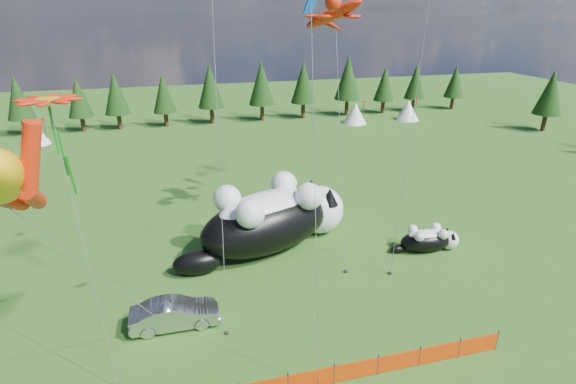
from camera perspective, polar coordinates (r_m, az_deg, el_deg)
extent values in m
plane|color=#113A0A|center=(22.29, -4.74, -19.19)|extent=(160.00, 160.00, 0.00)
cylinder|color=#262626|center=(19.92, -0.01, -23.11)|extent=(0.06, 0.06, 1.10)
cylinder|color=#262626|center=(20.38, 5.86, -21.97)|extent=(0.06, 0.06, 1.10)
cylinder|color=#262626|center=(21.01, 11.33, -20.70)|extent=(0.06, 0.06, 1.10)
cylinder|color=#262626|center=(21.82, 16.35, -19.36)|extent=(0.06, 0.06, 1.10)
cylinder|color=#262626|center=(22.77, 20.91, -18.01)|extent=(0.06, 0.06, 1.10)
cylinder|color=#262626|center=(23.85, 25.02, -16.68)|extent=(0.06, 0.06, 1.10)
cube|color=red|center=(20.16, 2.97, -22.66)|extent=(2.00, 0.04, 0.90)
cube|color=red|center=(20.71, 8.64, -21.45)|extent=(2.00, 0.04, 0.90)
cube|color=red|center=(21.43, 13.89, -20.14)|extent=(2.00, 0.04, 0.90)
cube|color=red|center=(22.31, 18.67, -18.78)|extent=(2.00, 0.04, 0.90)
cube|color=red|center=(23.32, 23.00, -17.43)|extent=(2.00, 0.04, 0.90)
ellipsoid|color=black|center=(29.05, -2.63, -3.99)|extent=(10.36, 7.50, 3.76)
ellipsoid|color=white|center=(28.65, -2.67, -2.30)|extent=(7.76, 5.49, 2.30)
sphere|color=white|center=(31.52, 4.04, -2.24)|extent=(3.35, 3.35, 3.35)
sphere|color=#F25E73|center=(32.39, 5.97, -1.62)|extent=(0.47, 0.47, 0.47)
ellipsoid|color=black|center=(27.51, -11.43, -8.79)|extent=(3.26, 2.42, 1.46)
cone|color=black|center=(30.29, 5.32, -0.57)|extent=(1.17, 1.17, 1.17)
cone|color=black|center=(31.71, 2.94, 0.57)|extent=(1.17, 1.17, 1.17)
sphere|color=white|center=(30.55, -0.51, 1.04)|extent=(1.76, 1.76, 1.76)
sphere|color=white|center=(28.54, 2.67, -0.56)|extent=(1.76, 1.76, 1.76)
sphere|color=white|center=(28.41, -7.73, -0.86)|extent=(1.76, 1.76, 1.76)
sphere|color=white|center=(26.24, -4.86, -2.75)|extent=(1.76, 1.76, 1.76)
ellipsoid|color=black|center=(30.75, 17.13, -5.95)|extent=(3.62, 1.94, 1.39)
ellipsoid|color=white|center=(30.59, 17.21, -5.37)|extent=(2.73, 1.40, 0.85)
sphere|color=white|center=(31.52, 19.78, -5.75)|extent=(1.24, 1.24, 1.24)
sphere|color=#F25E73|center=(31.77, 20.62, -5.64)|extent=(0.17, 0.17, 0.17)
ellipsoid|color=black|center=(30.20, 13.86, -7.04)|extent=(1.13, 0.64, 0.54)
cone|color=black|center=(31.01, 20.22, -5.25)|extent=(0.43, 0.43, 0.43)
cone|color=black|center=(31.58, 19.58, -4.64)|extent=(0.43, 0.43, 0.43)
sphere|color=white|center=(31.23, 18.28, -4.29)|extent=(0.65, 0.65, 0.65)
sphere|color=white|center=(30.44, 19.12, -5.11)|extent=(0.65, 0.65, 0.65)
sphere|color=white|center=(30.53, 15.56, -4.58)|extent=(0.65, 0.65, 0.65)
sphere|color=white|center=(29.73, 16.35, -5.44)|extent=(0.65, 0.65, 0.65)
imported|color=#B5B5BA|center=(23.70, -14.19, -14.76)|extent=(4.35, 1.53, 1.43)
cylinder|color=#595959|center=(19.29, -22.30, -9.28)|extent=(0.03, 0.03, 11.93)
cube|color=#262626|center=(24.05, -15.10, -16.16)|extent=(0.15, 0.15, 0.16)
cylinder|color=#595959|center=(28.42, 6.51, 6.90)|extent=(0.03, 0.03, 16.41)
cube|color=#262626|center=(27.61, 7.36, -9.97)|extent=(0.15, 0.15, 0.16)
cylinder|color=#595959|center=(20.06, -24.46, -6.40)|extent=(0.03, 0.03, 11.96)
cube|color=#188217|center=(20.69, -27.08, 4.24)|extent=(0.18, 0.18, 3.94)
cylinder|color=#595959|center=(21.13, -8.84, 6.60)|extent=(0.03, 0.03, 18.61)
cube|color=#262626|center=(23.12, -7.74, -17.29)|extent=(0.15, 0.15, 0.16)
cylinder|color=#595959|center=(27.30, 15.79, 10.70)|extent=(0.03, 0.03, 19.95)
cube|color=#262626|center=(27.91, 12.88, -10.02)|extent=(0.15, 0.15, 0.16)
cylinder|color=#595959|center=(17.39, 3.49, -2.24)|extent=(0.03, 0.03, 15.08)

